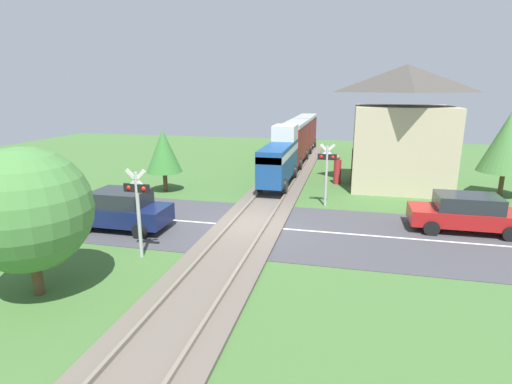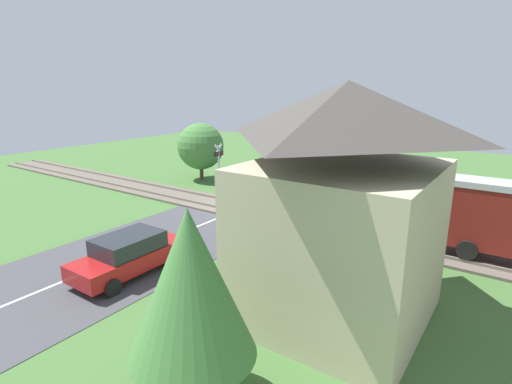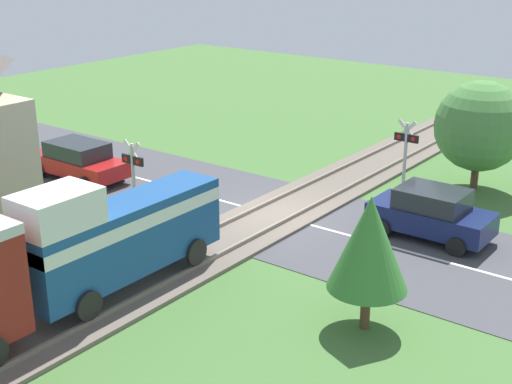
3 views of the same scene
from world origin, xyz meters
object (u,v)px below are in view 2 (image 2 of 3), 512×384
car_near_crossing (267,176)px  station_building (342,209)px  car_far_side (129,254)px  crossing_signal_west_approach (219,160)px  crossing_signal_east_approach (269,198)px  pedestrian_by_station (374,251)px

car_near_crossing → station_building: size_ratio=0.55×
car_far_side → crossing_signal_west_approach: size_ratio=1.40×
car_near_crossing → station_building: 15.66m
crossing_signal_west_approach → crossing_signal_east_approach: 9.50m
crossing_signal_east_approach → station_building: (3.84, 4.93, 1.38)m
car_far_side → crossing_signal_east_approach: crossing_signal_east_approach is taller
car_far_side → crossing_signal_east_approach: bearing=157.4°
car_near_crossing → crossing_signal_west_approach: (2.11, -2.37, 1.13)m
crossing_signal_west_approach → station_building: station_building is taller
car_near_crossing → station_building: bearing=41.2°
car_far_side → pedestrian_by_station: 8.97m
car_near_crossing → crossing_signal_east_approach: 9.47m
car_far_side → crossing_signal_east_approach: (-5.67, 2.37, 1.18)m
car_near_crossing → crossing_signal_west_approach: bearing=-48.2°
crossing_signal_east_approach → pedestrian_by_station: crossing_signal_east_approach is taller
crossing_signal_east_approach → station_building: bearing=52.1°
car_near_crossing → car_far_side: (13.47, 2.88, -0.05)m
car_far_side → crossing_signal_west_approach: 12.57m
car_far_side → crossing_signal_west_approach: crossing_signal_west_approach is taller
car_far_side → crossing_signal_west_approach: bearing=-155.2°
station_building → crossing_signal_west_approach: bearing=-127.2°
crossing_signal_east_approach → crossing_signal_west_approach: bearing=-126.8°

